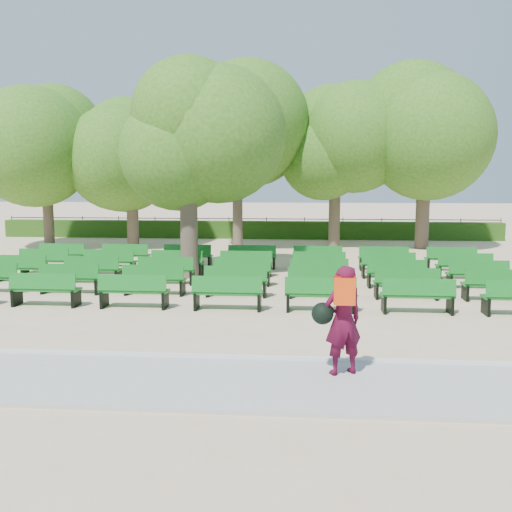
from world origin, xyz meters
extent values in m
plane|color=#D2B18B|center=(0.00, 0.00, 0.00)|extent=(120.00, 120.00, 0.00)
cube|color=#A7A7A3|center=(0.00, -7.40, 0.03)|extent=(30.00, 2.20, 0.06)
cube|color=silver|center=(0.00, -6.25, 0.05)|extent=(30.00, 0.12, 0.10)
cube|color=#264E14|center=(0.00, 14.00, 0.45)|extent=(26.00, 0.70, 0.90)
cube|color=#126A1C|center=(1.16, 0.75, 0.41)|extent=(1.66, 0.50, 0.05)
cube|color=#126A1C|center=(1.16, 0.56, 0.64)|extent=(1.65, 0.16, 0.39)
cylinder|color=brown|center=(-0.64, 2.00, 1.54)|extent=(0.55, 0.55, 3.08)
ellipsoid|color=#3E721E|center=(-0.64, 2.00, 4.22)|extent=(4.17, 4.17, 3.75)
imported|color=#460A20|center=(3.55, -6.91, 0.92)|extent=(0.74, 0.63, 1.71)
cube|color=#E53F0C|center=(3.55, -7.11, 1.41)|extent=(0.32, 0.16, 0.40)
sphere|color=black|center=(3.23, -6.97, 1.03)|extent=(0.34, 0.34, 0.34)
camera|label=1|loc=(2.92, -15.57, 3.07)|focal=40.00mm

